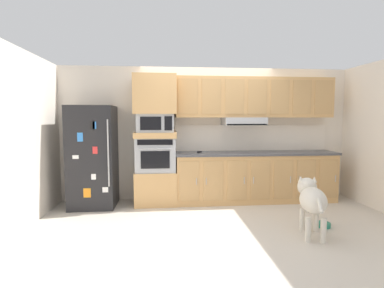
{
  "coord_description": "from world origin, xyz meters",
  "views": [
    {
      "loc": [
        -0.8,
        -4.57,
        1.56
      ],
      "look_at": [
        -0.36,
        0.29,
        1.12
      ],
      "focal_mm": 27.68,
      "sensor_mm": 36.0,
      "label": 1
    }
  ],
  "objects": [
    {
      "name": "side_panel_right",
      "position": [
        2.8,
        0.0,
        1.25
      ],
      "size": [
        0.12,
        7.1,
        2.5
      ],
      "primitive_type": "cube",
      "color": "white",
      "rests_on": "ground"
    },
    {
      "name": "countertop_slab",
      "position": [
        0.87,
        0.75,
        0.9
      ],
      "size": [
        2.98,
        0.64,
        0.04
      ],
      "primitive_type": "cube",
      "color": "#4C4C51",
      "rests_on": "lower_cabinet_run"
    },
    {
      "name": "appliance_upper_cabinet",
      "position": [
        -0.97,
        0.75,
        1.96
      ],
      "size": [
        0.74,
        0.62,
        0.68
      ],
      "primitive_type": "cube",
      "color": "tan",
      "rests_on": "microwave"
    },
    {
      "name": "backsplash_panel",
      "position": [
        0.87,
        1.04,
        1.17
      ],
      "size": [
        2.98,
        0.02,
        0.5
      ],
      "primitive_type": "cube",
      "color": "white",
      "rests_on": "countertop_slab"
    },
    {
      "name": "appliance_mid_shelf",
      "position": [
        -0.97,
        0.75,
        1.25
      ],
      "size": [
        0.74,
        0.62,
        0.1
      ],
      "primitive_type": "cube",
      "color": "tan",
      "rests_on": "built_in_oven"
    },
    {
      "name": "lower_cabinet_run",
      "position": [
        0.87,
        0.75,
        0.44
      ],
      "size": [
        2.94,
        0.63,
        0.88
      ],
      "color": "tan",
      "rests_on": "ground"
    },
    {
      "name": "oven_base_cabinet",
      "position": [
        -0.97,
        0.75,
        0.3
      ],
      "size": [
        0.74,
        0.62,
        0.6
      ],
      "primitive_type": "cube",
      "color": "tan",
      "rests_on": "ground"
    },
    {
      "name": "microwave",
      "position": [
        -0.97,
        0.75,
        1.46
      ],
      "size": [
        0.64,
        0.54,
        0.32
      ],
      "color": "#A8AAAF",
      "rests_on": "appliance_mid_shelf"
    },
    {
      "name": "refrigerator",
      "position": [
        -2.06,
        0.68,
        0.88
      ],
      "size": [
        0.76,
        0.73,
        1.76
      ],
      "color": "black",
      "rests_on": "ground"
    },
    {
      "name": "screwdriver",
      "position": [
        -0.17,
        0.76,
        0.93
      ],
      "size": [
        0.17,
        0.17,
        0.03
      ],
      "color": "black",
      "rests_on": "countertop_slab"
    },
    {
      "name": "side_panel_left",
      "position": [
        -2.8,
        0.0,
        1.25
      ],
      "size": [
        0.12,
        7.1,
        2.5
      ],
      "primitive_type": "cube",
      "color": "silver",
      "rests_on": "ground"
    },
    {
      "name": "back_kitchen_wall",
      "position": [
        0.0,
        1.11,
        1.25
      ],
      "size": [
        6.2,
        0.12,
        2.5
      ],
      "primitive_type": "cube",
      "color": "silver",
      "rests_on": "ground"
    },
    {
      "name": "ground_plane",
      "position": [
        0.0,
        0.0,
        0.0
      ],
      "size": [
        9.6,
        9.6,
        0.0
      ],
      "primitive_type": "plane",
      "color": "beige"
    },
    {
      "name": "dog",
      "position": [
        1.14,
        -0.87,
        0.48
      ],
      "size": [
        0.46,
        1.01,
        0.73
      ],
      "rotation": [
        0.0,
        0.0,
        1.31
      ],
      "color": "beige",
      "rests_on": "ground"
    },
    {
      "name": "dog_food_bowl",
      "position": [
        1.44,
        -0.65,
        0.03
      ],
      "size": [
        0.2,
        0.2,
        0.06
      ],
      "color": "#267F66",
      "rests_on": "ground"
    },
    {
      "name": "upper_cabinet_with_hood",
      "position": [
        0.85,
        0.87,
        1.9
      ],
      "size": [
        2.94,
        0.48,
        0.88
      ],
      "color": "tan",
      "rests_on": "backsplash_panel"
    },
    {
      "name": "built_in_oven",
      "position": [
        -0.97,
        0.75,
        0.9
      ],
      "size": [
        0.7,
        0.62,
        0.6
      ],
      "color": "#A8AAAF",
      "rests_on": "oven_base_cabinet"
    }
  ]
}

